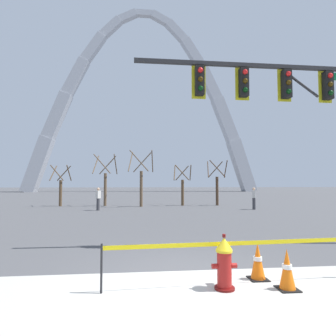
{
  "coord_description": "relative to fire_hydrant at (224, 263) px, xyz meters",
  "views": [
    {
      "loc": [
        -0.94,
        -5.83,
        1.92
      ],
      "look_at": [
        0.18,
        5.0,
        2.5
      ],
      "focal_mm": 30.02,
      "sensor_mm": 36.0,
      "label": 1
    }
  ],
  "objects": [
    {
      "name": "traffic_signal_gantry",
      "position": [
        3.51,
        3.27,
        3.94
      ],
      "size": [
        7.82,
        0.44,
        6.0
      ],
      "color": "#232326",
      "rests_on": "ground"
    },
    {
      "name": "tree_center_right",
      "position": [
        2.17,
        18.82,
        1.07
      ],
      "size": [
        1.61,
        1.62,
        3.46
      ],
      "color": "brown",
      "rests_on": "ground"
    },
    {
      "name": "pedestrian_standing_center",
      "position": [
        6.75,
        14.62,
        0.35
      ],
      "size": [
        0.32,
        0.39,
        1.59
      ],
      "color": "#38383D",
      "rests_on": "ground"
    },
    {
      "name": "pedestrian_walking_left",
      "position": [
        -4.39,
        15.13,
        0.35
      ],
      "size": [
        0.34,
        0.39,
        1.59
      ],
      "color": "#38383D",
      "rests_on": "ground"
    },
    {
      "name": "tree_left_mid",
      "position": [
        -4.37,
        19.05,
        1.45
      ],
      "size": [
        1.98,
        2.0,
        4.31
      ],
      "color": "brown",
      "rests_on": "ground"
    },
    {
      "name": "ground_plane",
      "position": [
        -0.6,
        0.8,
        -0.47
      ],
      "size": [
        240.0,
        240.0,
        0.0
      ],
      "primitive_type": "plane",
      "color": "#474749"
    },
    {
      "name": "traffic_cone_by_hydrant",
      "position": [
        0.82,
        0.43,
        -0.11
      ],
      "size": [
        0.36,
        0.36,
        0.73
      ],
      "color": "black",
      "rests_on": "ground"
    },
    {
      "name": "monument_arch",
      "position": [
        -0.6,
        57.0,
        17.81
      ],
      "size": [
        51.05,
        2.72,
        41.56
      ],
      "color": "#B2B5BC",
      "rests_on": "ground"
    },
    {
      "name": "tree_center_left",
      "position": [
        -1.37,
        18.01,
        1.56
      ],
      "size": [
        2.09,
        2.1,
        4.55
      ],
      "color": "brown",
      "rests_on": "ground"
    },
    {
      "name": "tree_far_left",
      "position": [
        -8.01,
        19.08,
        1.04
      ],
      "size": [
        1.58,
        1.59,
        3.4
      ],
      "color": "brown",
      "rests_on": "ground"
    },
    {
      "name": "caution_tape_barrier",
      "position": [
        0.26,
        0.18,
        0.12
      ],
      "size": [
        4.94,
        0.33,
        0.86
      ],
      "color": "#232326",
      "rests_on": "ground"
    },
    {
      "name": "tree_right_mid",
      "position": [
        5.14,
        18.6,
        1.25
      ],
      "size": [
        1.78,
        1.8,
        3.86
      ],
      "color": "#473323",
      "rests_on": "ground"
    },
    {
      "name": "fire_hydrant",
      "position": [
        0.0,
        0.0,
        0.0
      ],
      "size": [
        0.46,
        0.48,
        0.99
      ],
      "color": "#5E0F0D",
      "rests_on": "ground"
    },
    {
      "name": "traffic_cone_mid_sidewalk",
      "position": [
        1.12,
        -0.14,
        -0.11
      ],
      "size": [
        0.36,
        0.36,
        0.73
      ],
      "color": "black",
      "rests_on": "ground"
    }
  ]
}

